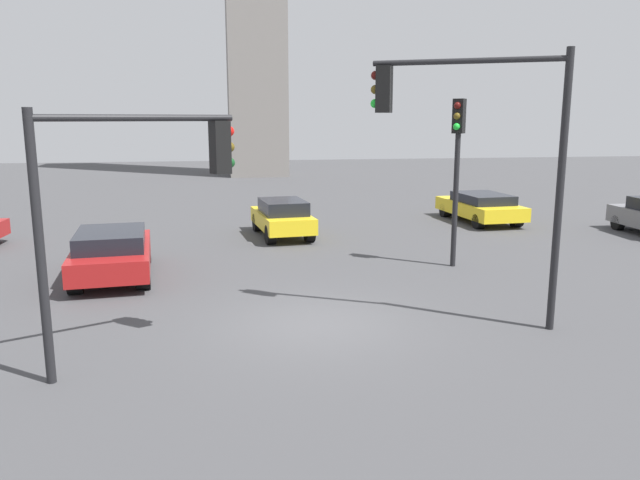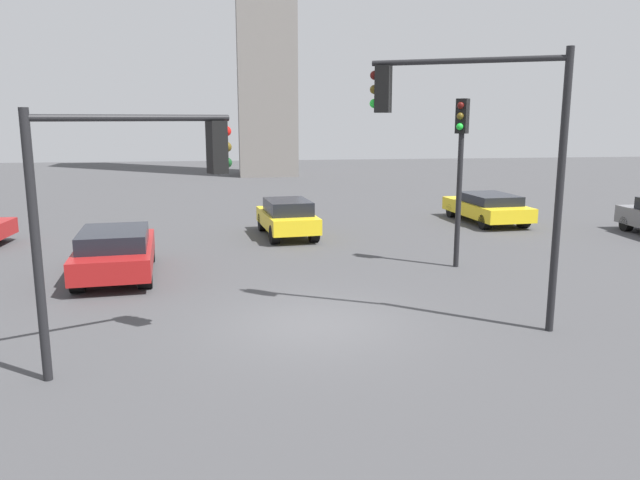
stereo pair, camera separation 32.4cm
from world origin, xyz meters
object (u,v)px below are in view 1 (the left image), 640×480
traffic_light_1 (457,151)px  traffic_light_2 (475,130)px  car_1 (480,206)px  traffic_light_0 (140,181)px  car_4 (282,217)px  car_2 (112,252)px

traffic_light_1 → traffic_light_2: bearing=21.5°
car_1 → traffic_light_0: bearing=133.2°
traffic_light_2 → car_4: traffic_light_2 is taller
car_2 → car_4: bearing=-51.0°
car_2 → car_4: (5.42, 5.31, 0.02)m
traffic_light_1 → car_1: (4.26, 7.57, -2.82)m
traffic_light_0 → car_1: 18.85m
traffic_light_2 → car_4: (-2.97, 10.59, -3.45)m
traffic_light_1 → car_4: (-4.63, 5.63, -2.75)m
traffic_light_1 → car_2: (-10.05, 0.32, -2.77)m
traffic_light_1 → traffic_light_2: (-1.66, -4.97, 0.70)m
car_4 → traffic_light_0: bearing=156.2°
traffic_light_1 → car_1: 9.13m
traffic_light_1 → car_2: bearing=-51.9°
car_1 → car_4: bearing=98.3°
traffic_light_1 → car_2: traffic_light_1 is taller
traffic_light_0 → car_2: size_ratio=0.96×
traffic_light_0 → traffic_light_2: (6.75, 1.17, 0.83)m
traffic_light_1 → car_2: size_ratio=1.04×
car_2 → traffic_light_2: bearing=-127.6°
traffic_light_2 → traffic_light_0: bearing=37.5°
car_1 → traffic_light_2: bearing=150.7°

